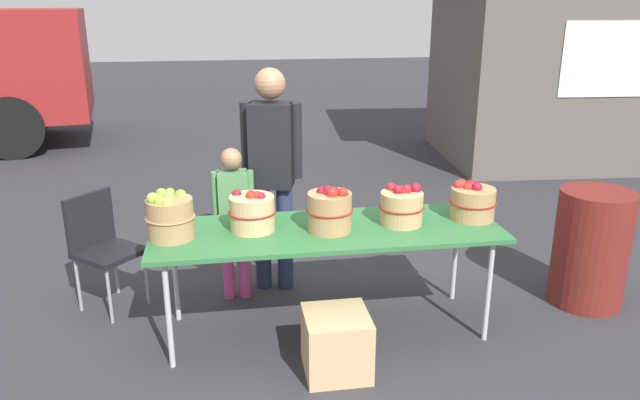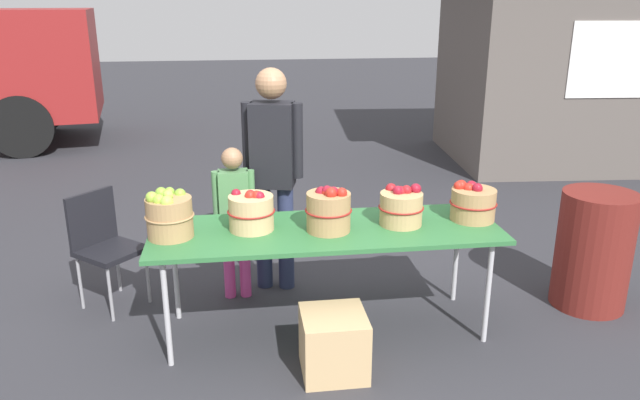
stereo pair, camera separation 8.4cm
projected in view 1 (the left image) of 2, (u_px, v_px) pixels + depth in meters
The scene contains 13 objects.
ground_plane at pixel (327, 329), 4.24m from camera, with size 40.00×40.00×0.00m, color #2D2D33.
market_table at pixel (327, 234), 4.02m from camera, with size 2.30×0.76×0.75m.
apple_basket_green_0 at pixel (170, 216), 3.80m from camera, with size 0.31×0.31×0.32m.
apple_basket_red_0 at pixel (252, 212), 3.94m from camera, with size 0.31×0.31×0.27m.
apple_basket_red_1 at pixel (330, 210), 3.92m from camera, with size 0.31×0.31×0.31m.
apple_basket_red_2 at pixel (402, 206), 4.05m from camera, with size 0.30×0.30×0.27m.
apple_basket_red_3 at pixel (472, 202), 4.15m from camera, with size 0.32×0.32×0.27m.
vendor_adult at pixel (272, 164), 4.55m from camera, with size 0.45×0.30×1.73m.
child_customer at pixel (234, 212), 4.48m from camera, with size 0.31×0.16×1.18m.
food_kiosk at pixel (557, 60), 8.47m from camera, with size 3.71×3.16×2.74m.
folding_chair at pixel (102, 242), 4.41m from camera, with size 0.56×0.56×0.86m.
trash_barrel at pixel (591, 248), 4.49m from camera, with size 0.53×0.53×0.88m, color maroon.
produce_crate at pixel (336, 343), 3.70m from camera, with size 0.39×0.39×0.39m, color tan.
Camera 1 is at (-0.63, -3.69, 2.19)m, focal length 34.07 mm.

